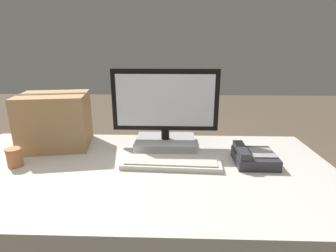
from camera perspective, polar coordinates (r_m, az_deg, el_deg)
The scene contains 6 objects.
office_desk at distance 1.40m, azimuth -6.65°, elevation -22.59°, with size 1.80×0.90×0.74m.
monitor at distance 1.39m, azimuth -0.60°, elevation 2.40°, with size 0.56×0.24×0.41m.
keyboard at distance 1.21m, azimuth 0.70°, elevation -7.98°, with size 0.46×0.16×0.03m.
desk_phone at distance 1.28m, azimuth 18.06°, elevation -6.43°, with size 0.18×0.20×0.08m.
paper_cup_right at distance 1.37m, azimuth -30.43°, elevation -5.89°, with size 0.07×0.07×0.09m.
cardboard_box at distance 1.52m, azimuth -23.29°, elevation 1.11°, with size 0.38×0.34×0.29m.
Camera 1 is at (0.19, -1.07, 1.26)m, focal length 28.00 mm.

